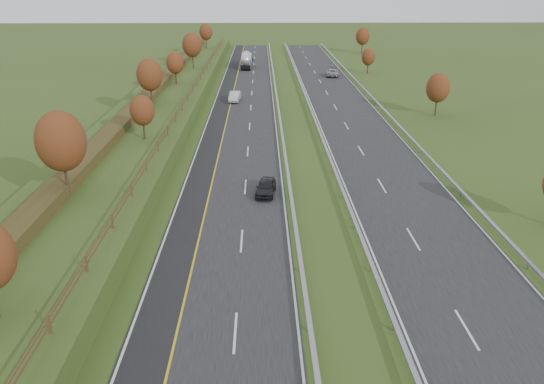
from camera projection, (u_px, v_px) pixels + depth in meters
The scene contains 18 objects.
ground at pixel (298, 134), 72.72m from camera, with size 400.00×400.00×0.00m, color #334B1A.
near_carriageway at pixel (241, 125), 77.19m from camera, with size 10.50×200.00×0.04m, color black.
far_carriageway at pixel (354, 124), 77.52m from camera, with size 10.50×200.00×0.04m, color black.
hard_shoulder at pixel (215, 125), 77.11m from camera, with size 3.00×200.00×0.04m, color black.
lane_markings at pixel (285, 124), 77.19m from camera, with size 26.75×200.00×0.01m.
embankment_left at pixel (151, 119), 76.56m from camera, with size 12.00×200.00×2.00m, color #334B1A.
hedge_left at pixel (136, 108), 75.94m from camera, with size 2.20×180.00×1.10m, color #333315.
fence_left at pixel (181, 107), 75.63m from camera, with size 0.12×189.06×1.20m.
median_barrier_near at pixel (280, 120), 77.08m from camera, with size 0.32×200.00×0.71m.
median_barrier_far at pixel (315, 120), 77.18m from camera, with size 0.32×200.00×0.71m.
outer_barrier_far at pixel (394, 120), 77.41m from camera, with size 0.32×200.00×0.71m.
trees_left at pixel (146, 86), 71.44m from camera, with size 6.64×164.30×7.66m.
trees_far at pixel (398, 65), 103.30m from camera, with size 8.45×118.60×7.12m.
road_tanker at pixel (246, 59), 126.84m from camera, with size 2.40×11.22×3.46m.
car_dark_near at pixel (266, 187), 51.91m from camera, with size 1.77×4.39×1.50m, color black.
car_silver_mid at pixel (235, 96), 91.73m from camera, with size 1.72×4.94×1.63m, color silver.
car_small_far at pixel (249, 58), 137.87m from camera, with size 1.94×4.78×1.39m, color #162646.
car_oncoming at pixel (332, 73), 115.46m from camera, with size 2.59×5.63×1.56m, color #9D9DA2.
Camera 1 is at (2.89, -15.36, 19.71)m, focal length 35.00 mm.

